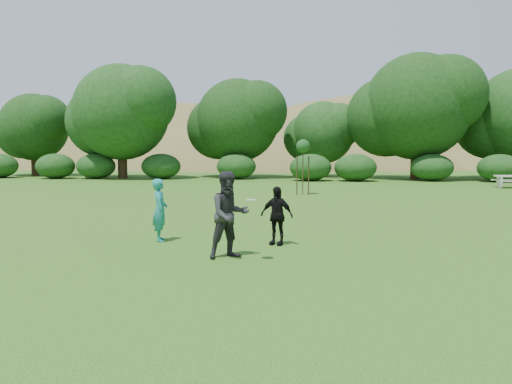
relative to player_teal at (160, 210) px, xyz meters
The scene contains 9 objects.
ground 2.55m from the player_teal, 20.25° to the right, with size 120.00×120.00×0.00m, color #19470C.
player_teal is the anchor object (origin of this frame).
player_grey 2.73m from the player_teal, 40.74° to the right, with size 0.92×0.72×1.89m, color #262628.
player_black 3.02m from the player_teal, ahead, with size 0.85×0.35×1.45m, color black.
frisbee 3.40m from the player_teal, 39.11° to the right, with size 0.27×0.27×0.07m.
sapling 13.91m from the player_teal, 74.80° to the left, with size 0.70×0.70×2.85m.
picnic_table 24.90m from the player_teal, 49.62° to the left, with size 1.80×1.48×0.76m.
hillside 68.83m from the player_teal, 88.55° to the left, with size 150.00×72.00×52.00m.
tree_row 28.67m from the player_teal, 78.83° to the left, with size 53.92×10.38×9.62m.
Camera 1 is at (1.40, -11.57, 2.38)m, focal length 35.00 mm.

